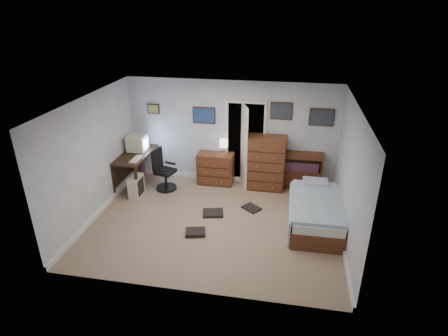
{
  "coord_description": "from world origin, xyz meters",
  "views": [
    {
      "loc": [
        1.35,
        -6.35,
        4.19
      ],
      "look_at": [
        0.14,
        0.3,
        1.1
      ],
      "focal_mm": 30.0,
      "sensor_mm": 36.0,
      "label": 1
    }
  ],
  "objects_px": {
    "computer_desk": "(132,160)",
    "tall_dresser": "(266,163)",
    "office_chair": "(163,174)",
    "bed": "(315,211)",
    "low_dresser": "(216,169)"
  },
  "relations": [
    {
      "from": "computer_desk",
      "to": "tall_dresser",
      "type": "height_order",
      "value": "tall_dresser"
    },
    {
      "from": "office_chair",
      "to": "bed",
      "type": "relative_size",
      "value": 0.52
    },
    {
      "from": "low_dresser",
      "to": "office_chair",
      "type": "bearing_deg",
      "value": -155.62
    },
    {
      "from": "office_chair",
      "to": "low_dresser",
      "type": "relative_size",
      "value": 1.16
    },
    {
      "from": "computer_desk",
      "to": "bed",
      "type": "xyz_separation_m",
      "value": [
        4.28,
        -1.02,
        -0.34
      ]
    },
    {
      "from": "office_chair",
      "to": "bed",
      "type": "bearing_deg",
      "value": 0.11
    },
    {
      "from": "computer_desk",
      "to": "office_chair",
      "type": "relative_size",
      "value": 1.44
    },
    {
      "from": "office_chair",
      "to": "low_dresser",
      "type": "bearing_deg",
      "value": 39.67
    },
    {
      "from": "computer_desk",
      "to": "tall_dresser",
      "type": "xyz_separation_m",
      "value": [
        3.18,
        0.42,
        0.01
      ]
    },
    {
      "from": "computer_desk",
      "to": "tall_dresser",
      "type": "relative_size",
      "value": 1.12
    },
    {
      "from": "low_dresser",
      "to": "bed",
      "type": "distance_m",
      "value": 2.75
    },
    {
      "from": "bed",
      "to": "office_chair",
      "type": "bearing_deg",
      "value": 164.33
    },
    {
      "from": "computer_desk",
      "to": "low_dresser",
      "type": "relative_size",
      "value": 1.67
    },
    {
      "from": "computer_desk",
      "to": "low_dresser",
      "type": "height_order",
      "value": "computer_desk"
    },
    {
      "from": "bed",
      "to": "computer_desk",
      "type": "bearing_deg",
      "value": 166.06
    }
  ]
}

